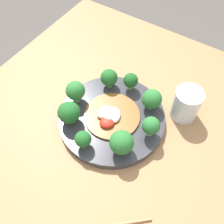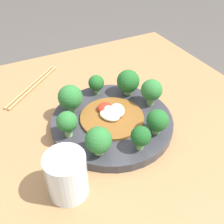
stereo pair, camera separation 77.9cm
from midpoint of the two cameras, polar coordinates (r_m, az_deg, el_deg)
The scene contains 13 objects.
table at distance 0.91m, azimuth 12.42°, elevation -42.39°, with size 0.87×0.90×0.74m.
plate at distance 0.56m, azimuth 21.70°, elevation -33.52°, with size 0.29×0.29×0.02m.
broccoli_south at distance 0.48m, azimuth 11.87°, elevation -39.82°, with size 0.05×0.05×0.06m.
broccoli_southeast at distance 0.49m, azimuth 24.42°, elevation -44.20°, with size 0.06×0.06×0.06m.
broccoli_east at distance 0.52m, azimuth 34.94°, elevation -39.70°, with size 0.04×0.04×0.06m.
broccoli_northeast at distance 0.55m, azimuth 36.43°, elevation -33.64°, with size 0.05×0.05×0.06m.
broccoli_north at distance 0.57m, azimuth 31.26°, elevation -23.96°, with size 0.05×0.05×0.07m.
broccoli_northwest at distance 0.57m, azimuth 24.02°, elevation -21.23°, with size 0.06×0.06×0.07m.
broccoli_west at distance 0.55m, azimuth 15.01°, elevation -22.46°, with size 0.04×0.04×0.05m.
broccoli_southwest at distance 0.50m, azimuth 9.61°, elevation -30.06°, with size 0.06×0.06×0.07m.
stirfry_center at distance 0.54m, azimuth 21.95°, elevation -32.40°, with size 0.15×0.15×0.02m.
drinking_glass at distance 0.49m, azimuth 18.83°, elevation -54.68°, with size 0.07×0.07×0.09m.
chopsticks at distance 0.61m, azimuth -6.16°, elevation -20.00°, with size 0.17×0.19×0.01m.
Camera 2 is at (0.42, -0.18, 1.18)m, focal length 42.00 mm.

